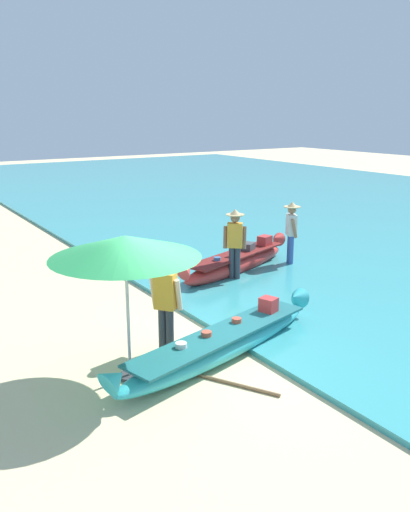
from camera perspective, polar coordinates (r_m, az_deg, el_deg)
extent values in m
plane|color=beige|center=(8.96, -1.75, -11.44)|extent=(80.00, 80.00, 0.00)
cube|color=teal|center=(23.07, 15.89, 4.75)|extent=(24.00, 56.00, 0.10)
ellipsoid|color=#33B2BC|center=(9.05, 1.84, -9.64)|extent=(4.61, 1.78, 0.44)
cone|color=#33B2BC|center=(7.55, -9.66, -12.93)|extent=(0.49, 0.50, 0.48)
cone|color=#33B2BC|center=(10.62, 9.83, -4.44)|extent=(0.49, 0.50, 0.48)
cube|color=#1C6267|center=(8.96, 1.86, -8.37)|extent=(3.91, 1.62, 0.04)
cube|color=#B73333|center=(9.89, 6.84, -5.26)|extent=(0.34, 0.36, 0.28)
cylinder|color=#B74C38|center=(9.37, 3.42, -6.97)|extent=(0.17, 0.17, 0.10)
cylinder|color=#B74C38|center=(8.81, 0.15, -8.43)|extent=(0.18, 0.18, 0.10)
cylinder|color=silver|center=(8.42, -2.59, -9.62)|extent=(0.18, 0.18, 0.10)
ellipsoid|color=red|center=(13.60, 3.40, -0.87)|extent=(4.04, 1.90, 0.51)
cone|color=red|center=(12.02, -2.02, -1.51)|extent=(0.50, 0.50, 0.47)
cone|color=red|center=(15.12, 7.73, 1.87)|extent=(0.50, 0.50, 0.47)
cube|color=maroon|center=(13.53, 3.41, 0.17)|extent=(3.43, 1.71, 0.04)
cube|color=#B73333|center=(14.48, 6.44, 1.65)|extent=(0.42, 0.38, 0.27)
cube|color=#424247|center=(13.91, 4.69, 1.00)|extent=(0.44, 0.40, 0.21)
cylinder|color=#B74C38|center=(13.27, 3.03, 0.46)|extent=(0.12, 0.12, 0.26)
cylinder|color=#386699|center=(12.89, 1.32, -0.34)|extent=(0.18, 0.18, 0.10)
cylinder|color=#333842|center=(12.85, 3.50, -0.97)|extent=(0.14, 0.14, 0.88)
cylinder|color=#333842|center=(12.86, 2.87, -0.95)|extent=(0.14, 0.14, 0.88)
cube|color=gold|center=(12.67, 3.24, 2.25)|extent=(0.42, 0.40, 0.60)
cylinder|color=brown|center=(12.65, 4.27, 1.98)|extent=(0.20, 0.21, 0.54)
cylinder|color=brown|center=(12.67, 2.19, 2.04)|extent=(0.20, 0.21, 0.54)
sphere|color=brown|center=(12.58, 3.26, 4.11)|extent=(0.22, 0.22, 0.22)
cylinder|color=tan|center=(12.56, 3.27, 4.47)|extent=(0.44, 0.44, 0.02)
cone|color=tan|center=(12.55, 3.27, 4.78)|extent=(0.26, 0.26, 0.12)
cylinder|color=#333842|center=(9.28, -4.60, -7.86)|extent=(0.14, 0.14, 0.78)
cylinder|color=#333842|center=(9.23, -3.80, -7.98)|extent=(0.14, 0.14, 0.78)
cube|color=gold|center=(9.00, -4.29, -3.77)|extent=(0.39, 0.42, 0.63)
cylinder|color=beige|center=(9.12, -5.56, -3.86)|extent=(0.22, 0.20, 0.58)
cylinder|color=beige|center=(8.94, -2.88, -4.20)|extent=(0.22, 0.20, 0.58)
sphere|color=beige|center=(8.86, -4.35, -1.10)|extent=(0.22, 0.22, 0.22)
cylinder|color=#3D5BA8|center=(14.39, 9.09, 0.61)|extent=(0.14, 0.14, 0.87)
cylinder|color=#3D5BA8|center=(14.26, 9.23, 0.47)|extent=(0.14, 0.14, 0.87)
cube|color=silver|center=(14.16, 9.28, 3.34)|extent=(0.36, 0.42, 0.56)
cylinder|color=#9E7051|center=(14.40, 9.12, 3.33)|extent=(0.21, 0.17, 0.51)
cylinder|color=#9E7051|center=(13.96, 9.59, 2.94)|extent=(0.21, 0.17, 0.51)
sphere|color=#9E7051|center=(14.09, 9.35, 4.93)|extent=(0.22, 0.22, 0.22)
cylinder|color=tan|center=(14.07, 9.37, 5.25)|extent=(0.44, 0.44, 0.02)
cone|color=tan|center=(14.06, 9.38, 5.53)|extent=(0.26, 0.26, 0.12)
cylinder|color=#B7B7BC|center=(8.12, -8.31, -5.77)|extent=(0.05, 0.05, 2.27)
cone|color=#28934C|center=(7.82, -8.59, 1.02)|extent=(2.25, 2.25, 0.33)
cylinder|color=#333338|center=(8.58, -8.02, -12.67)|extent=(0.36, 0.36, 0.06)
cylinder|color=#8E6B47|center=(8.30, 2.95, -13.53)|extent=(0.80, 1.37, 0.05)
ellipsoid|color=#2D60B7|center=(8.61, -1.84, -12.39)|extent=(0.41, 0.35, 0.03)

